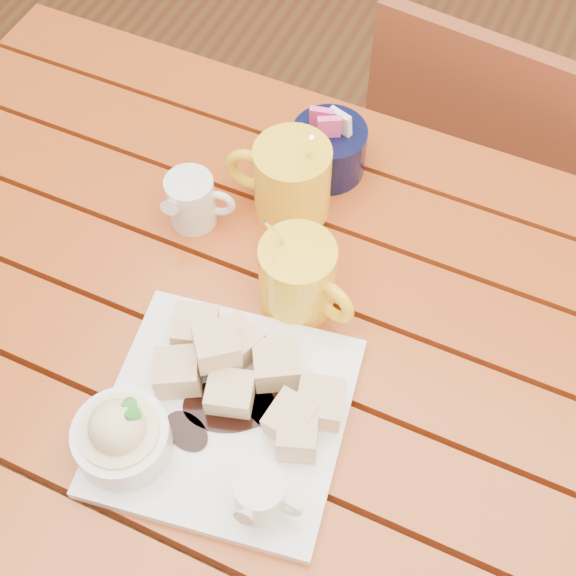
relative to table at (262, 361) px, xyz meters
The scene contains 8 objects.
ground 0.64m from the table, 90.00° to the right, with size 5.00×5.00×0.00m, color brown.
table is the anchor object (origin of this frame).
dessert_plate 0.21m from the table, 87.61° to the right, with size 0.31×0.31×0.11m.
coffee_mug_left 0.25m from the table, 102.63° to the left, with size 0.14×0.10×0.17m.
coffee_mug_right 0.17m from the table, 54.25° to the left, with size 0.13×0.09×0.16m.
cream_pitcher 0.23m from the table, 144.35° to the left, with size 0.09×0.08×0.08m.
sugar_caddy 0.30m from the table, 94.39° to the left, with size 0.10×0.10×0.11m.
chair_far 0.68m from the table, 77.16° to the left, with size 0.43×0.43×0.82m.
Camera 1 is at (0.24, -0.45, 1.60)m, focal length 50.00 mm.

